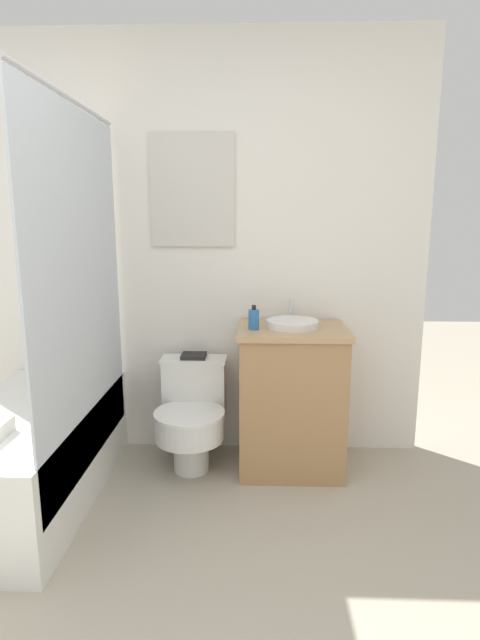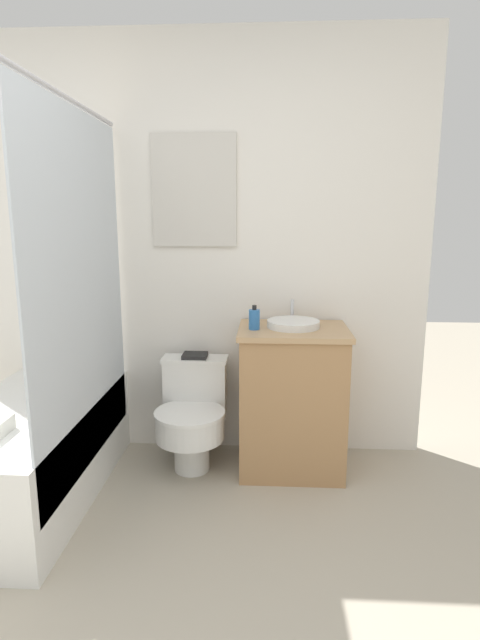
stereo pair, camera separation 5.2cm
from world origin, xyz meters
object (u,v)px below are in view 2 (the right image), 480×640
toilet (193,413)px  book_on_tank (195,355)px  soap_bottle (254,319)px  sink (293,324)px

toilet → book_on_tank: book_on_tank is taller
toilet → soap_bottle: size_ratio=4.63×
book_on_tank → soap_bottle: bearing=-25.3°
toilet → sink: size_ratio=1.89×
soap_bottle → book_on_tank: size_ratio=0.93×
sink → soap_bottle: size_ratio=2.45×
sink → book_on_tank: (-0.58, 0.10, -0.22)m
toilet → book_on_tank: (0.00, 0.13, 0.31)m
soap_bottle → book_on_tank: soap_bottle is taller
toilet → book_on_tank: 0.34m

